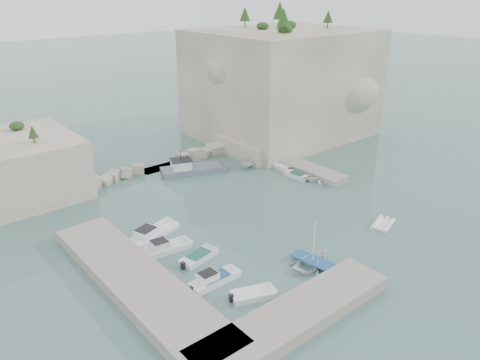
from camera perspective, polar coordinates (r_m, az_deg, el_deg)
ground at (r=50.41m, az=4.38°, el=-5.18°), size 400.00×400.00×0.00m
cliff_east at (r=78.55m, az=5.08°, el=11.62°), size 26.00×22.00×17.00m
cliff_terrace at (r=70.23m, az=1.90°, el=4.23°), size 8.00×10.00×2.50m
outcrop_west at (r=61.19m, az=-26.74°, el=1.09°), size 16.00×14.00×7.00m
quay_west at (r=40.95m, az=-12.39°, el=-12.05°), size 5.00×24.00×1.10m
quay_south at (r=36.79m, az=6.73°, el=-16.16°), size 18.00×4.00×1.10m
ledge_east at (r=65.46m, az=6.87°, el=1.87°), size 3.00×16.00×0.80m
breakwater at (r=65.77m, az=-9.63°, el=2.09°), size 28.00×3.00×1.40m
motorboat_a at (r=48.47m, az=-10.56°, el=-6.76°), size 6.93×3.93×1.40m
motorboat_b at (r=45.84m, az=-8.88°, el=-8.48°), size 5.46×2.26×1.40m
motorboat_c at (r=44.15m, az=-5.03°, el=-9.60°), size 4.51×2.39×0.70m
motorboat_d at (r=40.99m, az=-3.08°, el=-12.37°), size 5.22×1.58×1.40m
motorboat_e at (r=39.33m, az=1.64°, el=-14.07°), size 4.30×2.96×0.70m
rowboat at (r=43.71m, az=8.80°, el=-10.17°), size 4.89×3.81×0.93m
inflatable_dinghy at (r=51.89m, az=16.99°, el=-5.34°), size 3.75×2.59×0.44m
tender_east_a at (r=61.39m, az=9.11°, el=-0.11°), size 3.91×3.69×1.63m
tender_east_b at (r=62.20m, az=6.96°, el=0.33°), size 1.67×3.96×0.70m
tender_east_c at (r=65.38m, az=4.83°, el=1.55°), size 1.91×4.78×0.70m
tender_east_d at (r=65.55m, az=1.23°, el=1.69°), size 4.32×2.60×1.56m
work_boat at (r=63.68m, az=-5.58°, el=0.93°), size 10.13×6.03×2.20m
rowboat_mast at (r=42.38m, az=9.01°, el=-7.26°), size 0.10×0.10×4.20m
vegetation at (r=74.80m, az=1.57°, el=18.44°), size 53.48×13.88×13.40m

